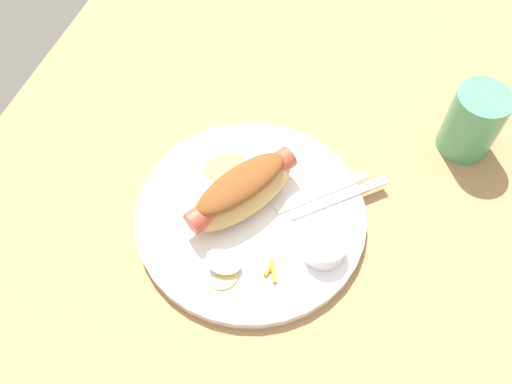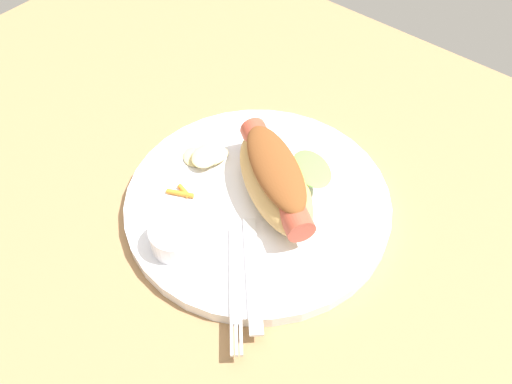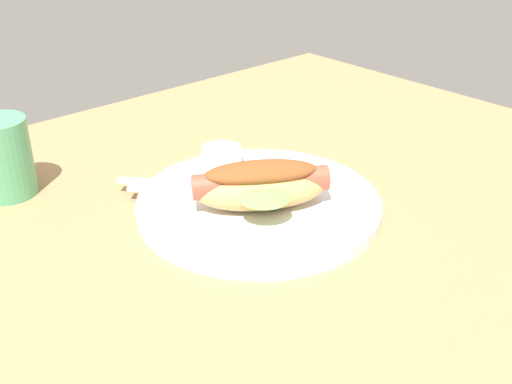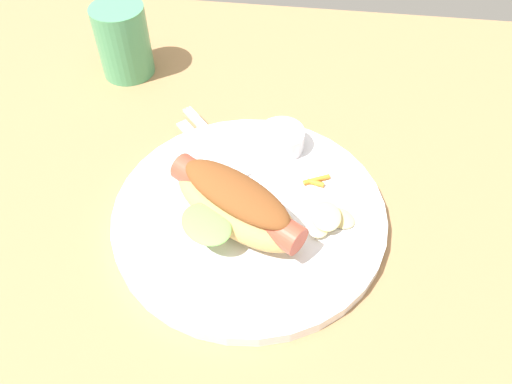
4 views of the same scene
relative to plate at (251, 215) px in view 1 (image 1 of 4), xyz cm
name	(u,v)px [view 1 (image 1 of 4)]	position (x,y,z in cm)	size (l,w,h in cm)	color
ground_plane	(271,220)	(1.16, -2.48, -1.70)	(120.00, 90.00, 1.80)	#9E754C
plate	(251,215)	(0.00, 0.00, 0.00)	(30.86, 30.86, 1.60)	white
hot_dog	(241,190)	(1.08, 1.71, 3.85)	(17.23, 14.24, 5.91)	tan
sauce_ramekin	(324,247)	(-2.58, -10.56, 2.17)	(5.56, 5.56, 2.74)	white
fork	(336,199)	(5.60, -10.33, 1.00)	(10.74, 11.77, 0.40)	silver
knife	(322,192)	(6.09, -8.19, 0.98)	(14.01, 1.40, 0.36)	silver
chips_pile	(223,266)	(-8.81, 0.62, 1.53)	(5.78, 5.51, 1.53)	#D6C27D
carrot_garnish	(272,270)	(-7.22, -5.16, 1.10)	(3.20, 2.07, 0.61)	orange
drinking_cup	(473,122)	(21.80, -25.62, 4.41)	(7.58, 7.58, 10.42)	#4C9E6B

